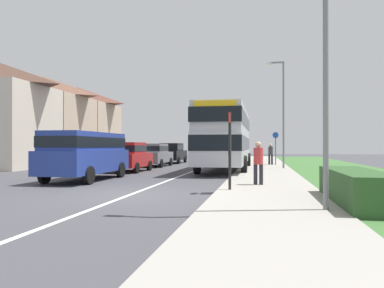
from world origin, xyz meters
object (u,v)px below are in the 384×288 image
at_px(parked_car_black, 172,152).
at_px(street_lamp_mid, 282,107).
at_px(parked_van_blue, 86,152).
at_px(parked_car_grey, 155,154).
at_px(double_decker_bus, 226,136).
at_px(pedestrian_walking_away, 271,153).
at_px(pedestrian_at_stop, 258,161).
at_px(parked_car_red, 128,156).
at_px(bus_stop_sign, 230,145).
at_px(street_lamp_near, 321,8).
at_px(cycle_route_sign, 276,147).

bearing_deg(parked_car_black, street_lamp_mid, -41.88).
relative_size(parked_van_blue, parked_car_grey, 1.21).
height_order(double_decker_bus, pedestrian_walking_away, double_decker_bus).
distance_m(parked_van_blue, parked_car_black, 16.47).
relative_size(parked_car_black, pedestrian_at_stop, 2.66).
distance_m(double_decker_bus, pedestrian_walking_away, 6.21).
bearing_deg(pedestrian_walking_away, parked_car_red, -137.79).
distance_m(parked_car_red, bus_stop_sign, 11.07).
height_order(parked_van_blue, parked_car_red, parked_van_blue).
xyz_separation_m(parked_car_grey, parked_car_black, (0.02, 5.44, 0.03)).
xyz_separation_m(parked_car_red, parked_car_grey, (-0.03, 5.57, -0.02)).
bearing_deg(street_lamp_near, pedestrian_at_stop, 105.40).
distance_m(parked_van_blue, bus_stop_sign, 7.41).
height_order(parked_van_blue, parked_car_grey, parked_van_blue).
relative_size(parked_car_red, pedestrian_at_stop, 2.35).
height_order(parked_car_red, street_lamp_near, street_lamp_near).
bearing_deg(parked_van_blue, street_lamp_mid, 43.92).
xyz_separation_m(parked_car_black, bus_stop_sign, (6.65, -19.85, 0.59)).
xyz_separation_m(pedestrian_walking_away, street_lamp_mid, (0.56, -4.50, 2.94)).
distance_m(parked_car_grey, bus_stop_sign, 15.89).
distance_m(parked_car_red, pedestrian_walking_away, 11.23).
height_order(parked_van_blue, street_lamp_mid, street_lamp_mid).
bearing_deg(pedestrian_at_stop, parked_car_red, 136.46).
xyz_separation_m(cycle_route_sign, street_lamp_near, (0.25, -19.55, 3.11)).
bearing_deg(pedestrian_walking_away, parked_van_blue, -122.46).
bearing_deg(street_lamp_near, pedestrian_walking_away, 91.75).
distance_m(double_decker_bus, street_lamp_near, 14.95).
height_order(bus_stop_sign, cycle_route_sign, bus_stop_sign).
height_order(double_decker_bus, parked_van_blue, double_decker_bus).
bearing_deg(parked_car_grey, parked_car_red, -89.71).
bearing_deg(bus_stop_sign, parked_car_red, 126.91).
relative_size(parked_van_blue, cycle_route_sign, 2.15).
bearing_deg(pedestrian_at_stop, pedestrian_walking_away, 86.91).
bearing_deg(pedestrian_at_stop, double_decker_bus, 102.34).
relative_size(double_decker_bus, pedestrian_walking_away, 6.73).
distance_m(pedestrian_at_stop, cycle_route_sign, 14.54).
bearing_deg(parked_car_grey, pedestrian_walking_away, 13.30).
xyz_separation_m(parked_car_red, street_lamp_mid, (8.88, 3.04, 2.98)).
height_order(parked_car_red, bus_stop_sign, bus_stop_sign).
xyz_separation_m(pedestrian_at_stop, cycle_route_sign, (1.14, 14.49, 0.45)).
height_order(parked_car_grey, street_lamp_near, street_lamp_near).
relative_size(parked_car_black, pedestrian_walking_away, 2.66).
bearing_deg(cycle_route_sign, parked_car_red, -139.74).
xyz_separation_m(parked_car_red, pedestrian_walking_away, (8.31, 7.54, 0.04)).
bearing_deg(parked_car_black, parked_van_blue, -89.81).
height_order(double_decker_bus, pedestrian_at_stop, double_decker_bus).
height_order(pedestrian_walking_away, cycle_route_sign, cycle_route_sign).
bearing_deg(street_lamp_near, bus_stop_sign, 124.03).
xyz_separation_m(double_decker_bus, street_lamp_near, (3.43, -14.35, 2.39)).
height_order(bus_stop_sign, street_lamp_mid, street_lamp_mid).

